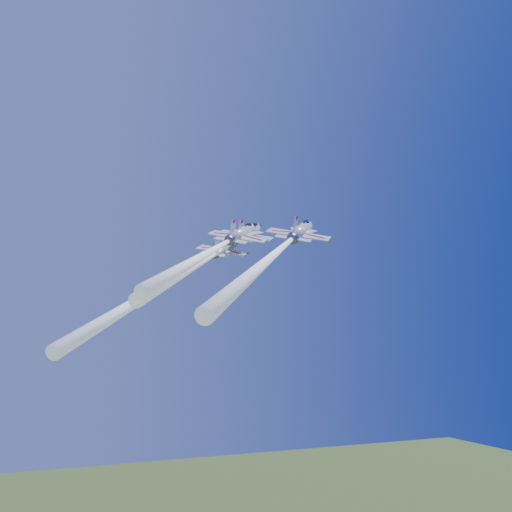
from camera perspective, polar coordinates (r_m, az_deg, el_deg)
name	(u,v)px	position (r m, az deg, el deg)	size (l,w,h in m)	color
jet_lead	(219,250)	(86.06, -3.71, 0.58)	(22.49, 33.57, 35.14)	silver
jet_left	(182,274)	(80.55, -7.45, -1.82)	(23.73, 36.26, 41.38)	silver
jet_right	(278,251)	(79.04, 2.19, 0.48)	(24.40, 36.35, 37.70)	silver
jet_slot	(216,248)	(78.00, -4.03, 0.78)	(19.30, 28.25, 27.30)	silver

